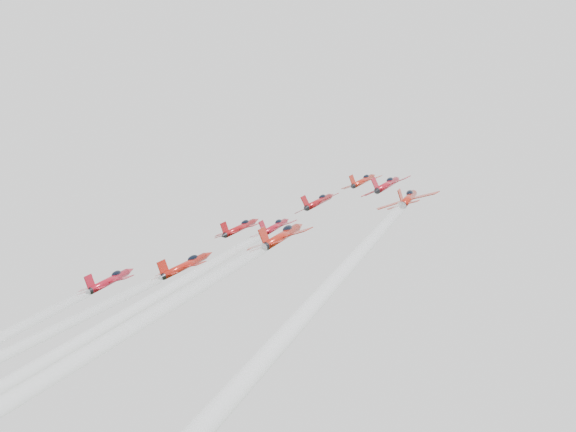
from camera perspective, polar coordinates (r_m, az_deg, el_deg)
The scene contains 7 objects.
jet_lead at distance 148.64m, azimuth 5.96°, elevation 2.81°, with size 9.37×11.51×8.84m.
jet_row2_left at distance 135.80m, azimuth -3.78°, elevation -0.89°, with size 9.77×12.00×9.22m.
jet_row2_center at distance 133.87m, azimuth 2.47°, elevation 1.17°, with size 9.68×11.89×9.13m.
jet_row2_right at distance 122.53m, azimuth 7.85°, elevation 2.49°, with size 9.39×11.54×8.86m.
jet_center at distance 81.61m, azimuth -13.92°, elevation -7.68°, with size 8.45×74.13×56.24m.
jet_rear_right at distance 60.78m, azimuth -21.65°, elevation -13.16°, with size 10.22×89.66×68.02m.
jet_rear_farright at distance 57.31m, azimuth -1.79°, elevation -6.86°, with size 8.35×73.33×55.63m.
Camera 1 is at (57.52, -89.23, 96.40)m, focal length 45.00 mm.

